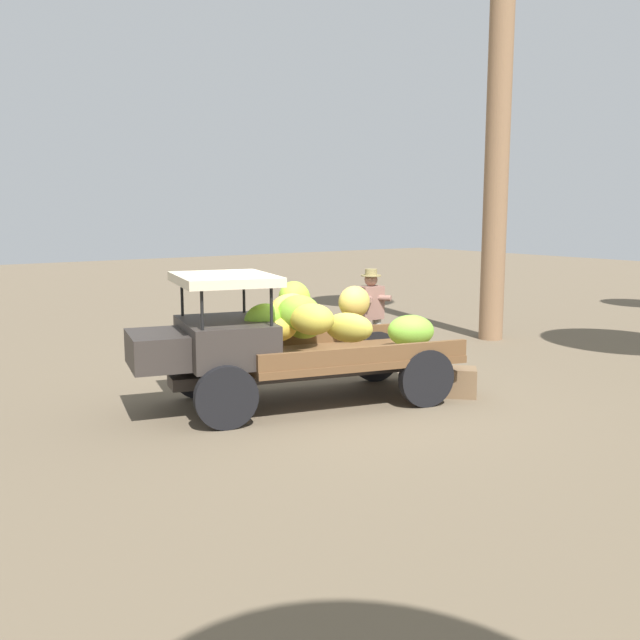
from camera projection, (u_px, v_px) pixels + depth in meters
The scene contains 4 objects.
ground_plane at pixel (336, 401), 10.09m from camera, with size 60.00×60.00×0.00m, color brown.
truck at pixel (282, 339), 9.75m from camera, with size 4.66×2.61×1.84m.
farmer at pixel (371, 313), 11.89m from camera, with size 0.53×0.47×1.71m.
wooden_crate at pixel (460, 382), 10.32m from camera, with size 0.45×0.40×0.42m, color brown.
Camera 1 is at (5.89, 7.84, 2.67)m, focal length 40.00 mm.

